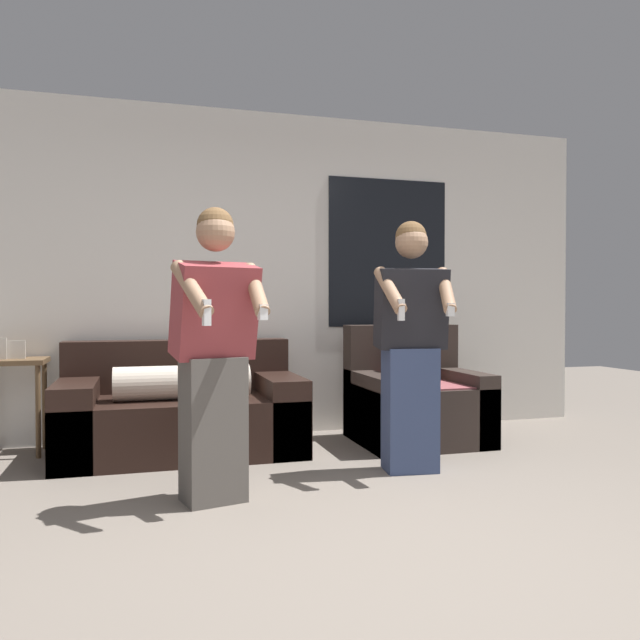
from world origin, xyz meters
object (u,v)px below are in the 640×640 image
at_px(person_left, 214,355).
at_px(person_right, 411,346).
at_px(armchair, 415,401).
at_px(side_table, 15,377).
at_px(couch, 181,413).

xyz_separation_m(person_left, person_right, (1.30, 0.30, 0.01)).
distance_m(armchair, person_left, 2.11).
bearing_deg(armchair, side_table, 172.71).
xyz_separation_m(armchair, person_left, (-1.71, -1.13, 0.49)).
distance_m(side_table, person_left, 1.98).
relative_size(couch, person_left, 1.06).
bearing_deg(side_table, person_left, -50.11).
distance_m(couch, person_left, 1.36).
distance_m(armchair, person_right, 1.05).
bearing_deg(couch, armchair, -3.96).
relative_size(armchair, person_right, 0.59).
height_order(side_table, person_right, person_right).
xyz_separation_m(armchair, side_table, (-2.97, 0.38, 0.24)).
bearing_deg(person_right, side_table, 154.83).
bearing_deg(person_left, person_right, 13.10).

